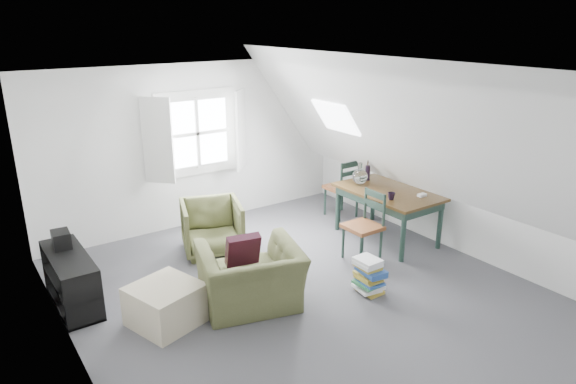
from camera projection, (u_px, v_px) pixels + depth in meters
floor at (301, 292)px, 6.14m from camera, size 5.50×5.50×0.00m
ceiling at (303, 80)px, 5.34m from camera, size 5.50×5.50×0.00m
wall_back at (197, 146)px, 7.88m from camera, size 5.00×0.00×5.00m
wall_front at (533, 297)px, 3.60m from camera, size 5.00×0.00×5.00m
wall_left at (67, 247)px, 4.39m from camera, size 0.00×5.50×5.50m
wall_right at (448, 160)px, 7.09m from camera, size 0.00×5.50×5.50m
slope_left at (168, 170)px, 4.74m from camera, size 3.19×5.50×4.48m
slope_right at (403, 131)px, 6.41m from camera, size 3.19×5.50×4.48m
dormer_window at (198, 134)px, 7.76m from camera, size 1.71×0.35×1.30m
skylight at (336, 117)px, 7.43m from camera, size 0.35×0.75×0.47m
armchair_near at (251, 305)px, 5.85m from camera, size 1.31×1.21×0.71m
armchair_far at (213, 251)px, 7.20m from camera, size 1.01×1.02×0.74m
throw_pillow at (243, 250)px, 5.76m from camera, size 0.42×0.29×0.39m
ottoman at (166, 304)px, 5.45m from camera, size 0.82×0.82×0.44m
dining_table at (388, 197)px, 7.43m from camera, size 0.90×1.50×0.75m
demijohn at (360, 176)px, 7.63m from camera, size 0.23×0.23×0.32m
vase_twigs at (368, 172)px, 7.84m from camera, size 0.07×0.08×0.57m
cup at (391, 200)px, 7.03m from camera, size 0.13×0.13×0.10m
paper_box at (422, 195)px, 7.15m from camera, size 0.12×0.08×0.04m
dining_chair_far at (343, 187)px, 8.33m from camera, size 0.46×0.46×0.98m
dining_chair_near at (365, 225)px, 6.85m from camera, size 0.44×0.44×0.94m
media_shelf at (72, 283)px, 5.79m from camera, size 0.39×1.18×0.61m
electronics_box at (61, 240)px, 5.88m from camera, size 0.21×0.27×0.21m
magazine_stack at (369, 276)px, 6.07m from camera, size 0.32×0.38×0.43m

